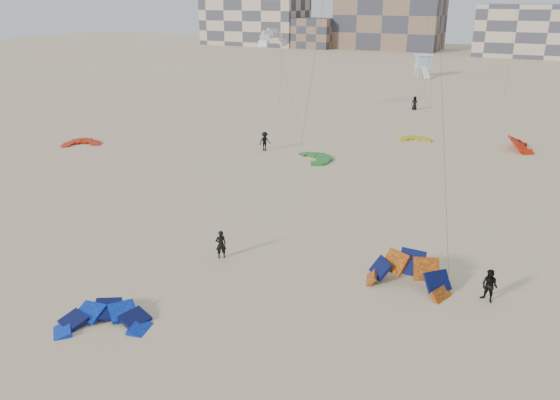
% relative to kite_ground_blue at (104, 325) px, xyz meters
% --- Properties ---
extents(ground, '(320.00, 320.00, 0.00)m').
position_rel_kite_ground_blue_xyz_m(ground, '(2.03, 4.19, 0.00)').
color(ground, '#D2BB8D').
rests_on(ground, ground).
extents(kite_ground_blue, '(5.62, 5.70, 2.27)m').
position_rel_kite_ground_blue_xyz_m(kite_ground_blue, '(0.00, 0.00, 0.00)').
color(kite_ground_blue, '#073EBF').
rests_on(kite_ground_blue, ground).
extents(kite_ground_orange, '(4.42, 4.32, 4.29)m').
position_rel_kite_ground_blue_xyz_m(kite_ground_orange, '(11.12, 9.53, 0.00)').
color(kite_ground_orange, orange).
rests_on(kite_ground_orange, ground).
extents(kite_ground_red, '(4.96, 4.99, 1.21)m').
position_rel_kite_ground_blue_xyz_m(kite_ground_red, '(-24.81, 22.81, 0.00)').
color(kite_ground_red, red).
rests_on(kite_ground_red, ground).
extents(kite_ground_green, '(5.42, 5.41, 0.65)m').
position_rel_kite_ground_blue_xyz_m(kite_ground_green, '(-2.14, 28.54, 0.00)').
color(kite_ground_green, '#1F7C16').
rests_on(kite_ground_green, ground).
extents(kite_ground_red_far, '(4.75, 4.64, 3.65)m').
position_rel_kite_ground_blue_xyz_m(kite_ground_red_far, '(13.99, 40.42, 0.00)').
color(kite_ground_red_far, red).
rests_on(kite_ground_red_far, ground).
extents(kite_ground_yellow, '(3.68, 3.79, 0.55)m').
position_rel_kite_ground_blue_xyz_m(kite_ground_yellow, '(4.12, 39.51, 0.00)').
color(kite_ground_yellow, '#D4B804').
rests_on(kite_ground_yellow, ground).
extents(kitesurfer_main, '(0.71, 0.70, 1.64)m').
position_rel_kite_ground_blue_xyz_m(kitesurfer_main, '(1.02, 8.07, 0.82)').
color(kitesurfer_main, black).
rests_on(kitesurfer_main, ground).
extents(kitesurfer_b, '(0.99, 0.89, 1.65)m').
position_rel_kite_ground_blue_xyz_m(kitesurfer_b, '(14.94, 9.94, 0.83)').
color(kitesurfer_b, black).
rests_on(kitesurfer_b, ground).
extents(kitesurfer_c, '(1.19, 1.34, 1.80)m').
position_rel_kite_ground_blue_xyz_m(kitesurfer_c, '(-7.61, 29.08, 0.90)').
color(kitesurfer_c, black).
rests_on(kitesurfer_c, ground).
extents(kitesurfer_e, '(0.85, 0.56, 1.73)m').
position_rel_kite_ground_blue_xyz_m(kitesurfer_e, '(0.10, 55.19, 0.86)').
color(kitesurfer_e, black).
rests_on(kitesurfer_e, ground).
extents(kite_fly_grey, '(9.03, 8.68, 9.40)m').
position_rel_kite_ground_blue_xyz_m(kite_fly_grey, '(-13.44, 41.90, 9.12)').
color(kite_fly_grey, white).
rests_on(kite_fly_grey, ground).
extents(lifeguard_tower_far, '(3.76, 5.90, 3.94)m').
position_rel_kite_ground_blue_xyz_m(lifeguard_tower_far, '(-6.35, 86.67, 1.95)').
color(lifeguard_tower_far, white).
rests_on(lifeguard_tower_far, ground).
extents(condo_west_a, '(30.00, 15.00, 14.00)m').
position_rel_kite_ground_blue_xyz_m(condo_west_a, '(-67.97, 134.19, 7.00)').
color(condo_west_a, '#CBB095').
rests_on(condo_west_a, ground).
extents(condo_west_b, '(28.00, 14.00, 18.00)m').
position_rel_kite_ground_blue_xyz_m(condo_west_b, '(-27.97, 138.19, 9.00)').
color(condo_west_b, '#80634D').
rests_on(condo_west_b, ground).
extents(condo_mid, '(32.00, 16.00, 12.00)m').
position_rel_kite_ground_blue_xyz_m(condo_mid, '(12.03, 134.19, 6.00)').
color(condo_mid, '#CBB095').
rests_on(condo_mid, ground).
extents(condo_fill_left, '(12.00, 10.00, 8.00)m').
position_rel_kite_ground_blue_xyz_m(condo_fill_left, '(-47.97, 132.19, 4.00)').
color(condo_fill_left, '#80634D').
rests_on(condo_fill_left, ground).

